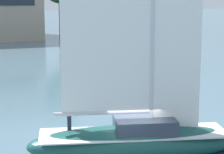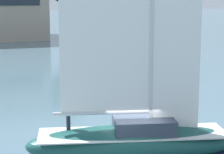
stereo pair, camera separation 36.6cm
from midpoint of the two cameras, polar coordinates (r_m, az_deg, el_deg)
sailboat_main at (r=20.99m, az=3.30°, el=-8.01°), size 10.64×5.19×14.08m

